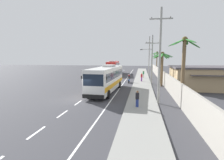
{
  "coord_description": "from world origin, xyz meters",
  "views": [
    {
      "loc": [
        6.72,
        -18.49,
        4.91
      ],
      "look_at": [
        2.6,
        5.27,
        1.7
      ],
      "focal_mm": 27.72,
      "sensor_mm": 36.0,
      "label": 1
    }
  ],
  "objects_px": {
    "coach_bus_far_lane": "(113,67)",
    "pedestrian_far_walk": "(137,98)",
    "coach_bus_foreground": "(107,78)",
    "palm_third": "(184,61)",
    "motorcycle_beside_bus": "(129,80)",
    "pedestrian_near_kerb": "(142,77)",
    "pedestrian_midwalk": "(143,74)",
    "utility_pole_far": "(149,56)",
    "utility_pole_mid": "(151,58)",
    "palm_nearest": "(157,58)",
    "utility_pole_nearest": "(160,55)",
    "palm_fourth": "(161,60)",
    "palm_second": "(162,62)",
    "roadside_building": "(209,77)"
  },
  "relations": [
    {
      "from": "utility_pole_far",
      "to": "palm_fourth",
      "type": "height_order",
      "value": "utility_pole_far"
    },
    {
      "from": "pedestrian_near_kerb",
      "to": "utility_pole_far",
      "type": "distance_m",
      "value": 11.16
    },
    {
      "from": "pedestrian_midwalk",
      "to": "palm_nearest",
      "type": "bearing_deg",
      "value": -132.1
    },
    {
      "from": "motorcycle_beside_bus",
      "to": "pedestrian_midwalk",
      "type": "relative_size",
      "value": 1.15
    },
    {
      "from": "pedestrian_near_kerb",
      "to": "palm_second",
      "type": "xyz_separation_m",
      "value": [
        3.35,
        -4.71,
        3.06
      ]
    },
    {
      "from": "coach_bus_foreground",
      "to": "palm_third",
      "type": "bearing_deg",
      "value": -32.41
    },
    {
      "from": "pedestrian_near_kerb",
      "to": "pedestrian_midwalk",
      "type": "height_order",
      "value": "pedestrian_midwalk"
    },
    {
      "from": "motorcycle_beside_bus",
      "to": "pedestrian_far_walk",
      "type": "distance_m",
      "value": 16.6
    },
    {
      "from": "motorcycle_beside_bus",
      "to": "utility_pole_nearest",
      "type": "relative_size",
      "value": 0.2
    },
    {
      "from": "utility_pole_mid",
      "to": "utility_pole_far",
      "type": "relative_size",
      "value": 0.87
    },
    {
      "from": "palm_nearest",
      "to": "roadside_building",
      "type": "relative_size",
      "value": 0.57
    },
    {
      "from": "pedestrian_near_kerb",
      "to": "utility_pole_far",
      "type": "height_order",
      "value": "utility_pole_far"
    },
    {
      "from": "palm_nearest",
      "to": "motorcycle_beside_bus",
      "type": "bearing_deg",
      "value": -109.06
    },
    {
      "from": "motorcycle_beside_bus",
      "to": "palm_nearest",
      "type": "xyz_separation_m",
      "value": [
        6.62,
        19.16,
        4.05
      ]
    },
    {
      "from": "palm_nearest",
      "to": "palm_third",
      "type": "xyz_separation_m",
      "value": [
        -0.19,
        -33.89,
        -0.13
      ]
    },
    {
      "from": "pedestrian_near_kerb",
      "to": "palm_third",
      "type": "bearing_deg",
      "value": 63.14
    },
    {
      "from": "coach_bus_far_lane",
      "to": "pedestrian_far_walk",
      "type": "height_order",
      "value": "coach_bus_far_lane"
    },
    {
      "from": "utility_pole_mid",
      "to": "palm_second",
      "type": "relative_size",
      "value": 1.51
    },
    {
      "from": "pedestrian_far_walk",
      "to": "utility_pole_mid",
      "type": "height_order",
      "value": "utility_pole_mid"
    },
    {
      "from": "utility_pole_nearest",
      "to": "palm_nearest",
      "type": "xyz_separation_m",
      "value": [
        2.45,
        33.45,
        -0.45
      ]
    },
    {
      "from": "pedestrian_midwalk",
      "to": "utility_pole_mid",
      "type": "relative_size",
      "value": 0.2
    },
    {
      "from": "utility_pole_mid",
      "to": "palm_nearest",
      "type": "xyz_separation_m",
      "value": [
        2.59,
        20.36,
        0.03
      ]
    },
    {
      "from": "pedestrian_near_kerb",
      "to": "palm_third",
      "type": "relative_size",
      "value": 0.24
    },
    {
      "from": "coach_bus_foreground",
      "to": "utility_pole_mid",
      "type": "distance_m",
      "value": 10.56
    },
    {
      "from": "palm_third",
      "to": "roadside_building",
      "type": "height_order",
      "value": "palm_third"
    },
    {
      "from": "palm_nearest",
      "to": "palm_second",
      "type": "distance_m",
      "value": 22.21
    },
    {
      "from": "pedestrian_far_walk",
      "to": "utility_pole_nearest",
      "type": "distance_m",
      "value": 5.18
    },
    {
      "from": "coach_bus_foreground",
      "to": "utility_pole_far",
      "type": "relative_size",
      "value": 1.18
    },
    {
      "from": "coach_bus_far_lane",
      "to": "utility_pole_nearest",
      "type": "xyz_separation_m",
      "value": [
        10.03,
        -30.83,
        3.12
      ]
    },
    {
      "from": "pedestrian_far_walk",
      "to": "palm_fourth",
      "type": "xyz_separation_m",
      "value": [
        3.8,
        16.11,
        3.39
      ]
    },
    {
      "from": "utility_pole_mid",
      "to": "palm_fourth",
      "type": "height_order",
      "value": "utility_pole_mid"
    },
    {
      "from": "coach_bus_foreground",
      "to": "palm_second",
      "type": "distance_m",
      "value": 10.42
    },
    {
      "from": "pedestrian_midwalk",
      "to": "utility_pole_far",
      "type": "distance_m",
      "value": 6.26
    },
    {
      "from": "pedestrian_near_kerb",
      "to": "utility_pole_nearest",
      "type": "relative_size",
      "value": 0.17
    },
    {
      "from": "utility_pole_far",
      "to": "palm_third",
      "type": "relative_size",
      "value": 1.45
    },
    {
      "from": "motorcycle_beside_bus",
      "to": "palm_second",
      "type": "bearing_deg",
      "value": -27.83
    },
    {
      "from": "utility_pole_nearest",
      "to": "palm_fourth",
      "type": "xyz_separation_m",
      "value": [
        1.65,
        13.93,
        -0.78
      ]
    },
    {
      "from": "coach_bus_foreground",
      "to": "utility_pole_mid",
      "type": "height_order",
      "value": "utility_pole_mid"
    },
    {
      "from": "utility_pole_nearest",
      "to": "utility_pole_far",
      "type": "relative_size",
      "value": 0.98
    },
    {
      "from": "pedestrian_far_walk",
      "to": "palm_third",
      "type": "bearing_deg",
      "value": 5.93
    },
    {
      "from": "utility_pole_far",
      "to": "roadside_building",
      "type": "relative_size",
      "value": 0.86
    },
    {
      "from": "pedestrian_far_walk",
      "to": "palm_third",
      "type": "distance_m",
      "value": 5.96
    },
    {
      "from": "coach_bus_foreground",
      "to": "pedestrian_far_walk",
      "type": "bearing_deg",
      "value": -58.62
    },
    {
      "from": "palm_second",
      "to": "palm_third",
      "type": "distance_m",
      "value": 11.74
    },
    {
      "from": "utility_pole_mid",
      "to": "palm_fourth",
      "type": "bearing_deg",
      "value": 25.19
    },
    {
      "from": "utility_pole_far",
      "to": "pedestrian_midwalk",
      "type": "bearing_deg",
      "value": -106.46
    },
    {
      "from": "roadside_building",
      "to": "palm_fourth",
      "type": "bearing_deg",
      "value": 153.85
    },
    {
      "from": "palm_second",
      "to": "pedestrian_near_kerb",
      "type": "bearing_deg",
      "value": 125.43
    },
    {
      "from": "motorcycle_beside_bus",
      "to": "palm_third",
      "type": "xyz_separation_m",
      "value": [
        6.43,
        -14.72,
        3.92
      ]
    },
    {
      "from": "palm_second",
      "to": "palm_fourth",
      "type": "distance_m",
      "value": 2.68
    }
  ]
}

